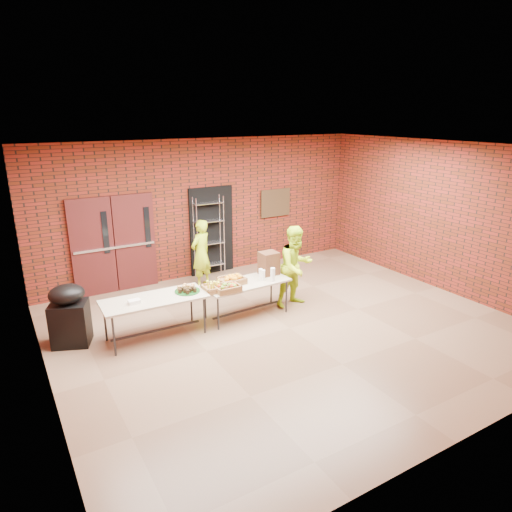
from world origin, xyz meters
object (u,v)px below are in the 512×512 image
(volunteer_woman, at_px, (201,254))
(volunteer_man, at_px, (296,266))
(table_left, at_px, (154,301))
(table_right, at_px, (246,285))
(covered_grill, at_px, (69,315))
(wire_rack, at_px, (209,237))
(coffee_dispenser, at_px, (269,263))

(volunteer_woman, relative_size, volunteer_man, 0.93)
(table_left, height_order, table_right, table_left)
(covered_grill, bearing_deg, table_left, 1.92)
(wire_rack, height_order, volunteer_man, wire_rack)
(covered_grill, xyz_separation_m, volunteer_man, (4.20, -0.56, 0.29))
(wire_rack, bearing_deg, coffee_dispenser, -81.40)
(table_right, xyz_separation_m, covered_grill, (-3.10, 0.51, -0.09))
(table_right, relative_size, coffee_dispenser, 3.73)
(wire_rack, relative_size, covered_grill, 1.79)
(wire_rack, xyz_separation_m, covered_grill, (-3.47, -1.92, -0.42))
(wire_rack, distance_m, table_right, 2.48)
(table_left, distance_m, coffee_dispenser, 2.41)
(table_right, bearing_deg, covered_grill, 167.91)
(coffee_dispenser, xyz_separation_m, volunteer_man, (0.50, -0.22, -0.09))
(covered_grill, height_order, volunteer_woman, volunteer_woman)
(volunteer_man, bearing_deg, covered_grill, 167.18)
(table_left, distance_m, volunteer_woman, 2.51)
(covered_grill, xyz_separation_m, volunteer_woman, (3.00, 1.37, 0.23))
(coffee_dispenser, distance_m, covered_grill, 3.74)
(table_right, bearing_deg, wire_rack, 78.60)
(wire_rack, height_order, volunteer_woman, wire_rack)
(volunteer_woman, bearing_deg, covered_grill, -0.42)
(coffee_dispenser, xyz_separation_m, covered_grill, (-3.70, 0.34, -0.37))
(coffee_dispenser, xyz_separation_m, volunteer_woman, (-0.70, 1.71, -0.15))
(wire_rack, distance_m, covered_grill, 3.99)
(table_left, height_order, volunteer_man, volunteer_man)
(wire_rack, bearing_deg, volunteer_man, -70.83)
(wire_rack, height_order, covered_grill, wire_rack)
(table_right, relative_size, volunteer_woman, 1.11)
(covered_grill, bearing_deg, coffee_dispenser, 16.84)
(table_right, bearing_deg, coffee_dispenser, 12.56)
(table_right, relative_size, covered_grill, 1.58)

